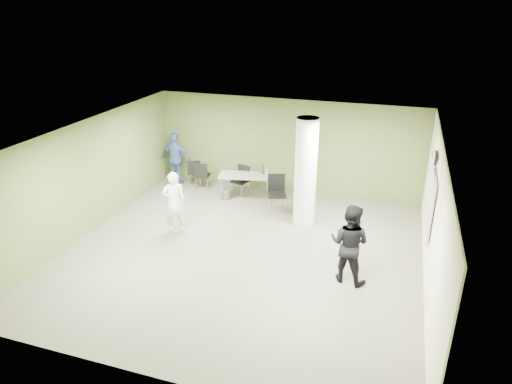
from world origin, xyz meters
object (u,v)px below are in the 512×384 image
(man_black, at_px, (349,244))
(man_blue, at_px, (176,159))
(folding_table, at_px, (246,176))
(chair_back_left, at_px, (195,171))
(woman_white, at_px, (174,202))

(man_black, distance_m, man_blue, 6.95)
(folding_table, height_order, man_blue, man_blue)
(man_blue, bearing_deg, chair_back_left, -179.47)
(chair_back_left, bearing_deg, folding_table, 148.95)
(chair_back_left, distance_m, man_blue, 0.69)
(man_black, bearing_deg, chair_back_left, -22.57)
(man_blue, bearing_deg, woman_white, 114.35)
(woman_white, bearing_deg, chair_back_left, -106.15)
(woman_white, distance_m, man_black, 4.49)
(chair_back_left, distance_m, woman_white, 3.05)
(man_blue, bearing_deg, folding_table, 169.66)
(chair_back_left, xyz_separation_m, man_black, (5.24, -3.79, 0.36))
(folding_table, bearing_deg, woman_white, -123.28)
(folding_table, distance_m, woman_white, 2.73)
(folding_table, distance_m, man_blue, 2.47)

